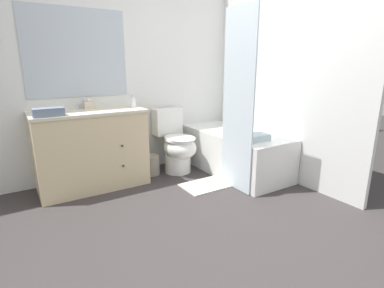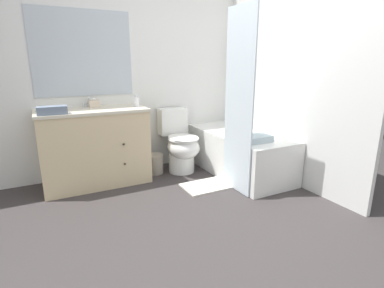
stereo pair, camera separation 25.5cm
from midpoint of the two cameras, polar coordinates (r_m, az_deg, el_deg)
name	(u,v)px [view 2 (the right image)]	position (r m, az deg, el deg)	size (l,w,h in m)	color
ground_plane	(215,225)	(2.65, 7.24, -15.19)	(14.00, 14.00, 0.00)	#383333
wall_back	(143,70)	(3.83, -7.34, 13.81)	(8.00, 0.06, 2.50)	silver
wall_right	(274,70)	(3.78, 17.23, 13.23)	(0.05, 2.70, 2.50)	silver
vanity_cabinet	(95,146)	(3.47, -16.03, -0.45)	(1.15, 0.58, 0.85)	beige
sink_faucet	(89,104)	(3.57, -17.19, 7.31)	(0.14, 0.12, 0.12)	silver
toilet	(181,144)	(3.74, -0.23, -0.11)	(0.38, 0.65, 0.77)	white
bathtub	(239,152)	(3.78, 10.80, -1.62)	(0.66, 1.46, 0.51)	white
shower_curtain	(239,103)	(3.10, 11.25, 7.57)	(0.01, 0.47, 1.87)	silver
wastebasket	(155,164)	(3.74, -5.16, -3.82)	(0.21, 0.21, 0.24)	gray
tissue_box	(94,103)	(3.55, -16.25, 7.43)	(0.11, 0.13, 0.10)	beige
soap_dispenser	(136,101)	(3.48, -8.51, 8.03)	(0.07, 0.07, 0.14)	silver
hand_towel_folded	(52,110)	(3.15, -23.06, 5.91)	(0.27, 0.13, 0.08)	slate
bath_towel_folded	(254,138)	(3.33, 13.89, 1.04)	(0.34, 0.25, 0.07)	silver
bath_mat	(208,185)	(3.39, 5.27, -7.91)	(0.57, 0.36, 0.02)	silver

